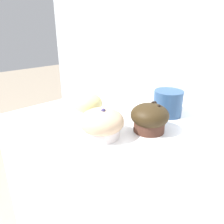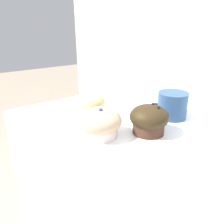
# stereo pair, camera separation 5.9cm
# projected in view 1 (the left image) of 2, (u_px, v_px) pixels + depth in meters

# --- Properties ---
(muffin_front_center) EXTENTS (0.10, 0.10, 0.08)m
(muffin_front_center) POSITION_uv_depth(u_px,v_px,m) (149.00, 118.00, 0.57)
(muffin_front_center) COLOR #46291E
(muffin_front_center) RESTS_ON display_counter
(muffin_back_left) EXTENTS (0.11, 0.11, 0.08)m
(muffin_back_left) POSITION_uv_depth(u_px,v_px,m) (102.00, 123.00, 0.54)
(muffin_back_left) COLOR silver
(muffin_back_left) RESTS_ON display_counter
(muffin_back_right) EXTENTS (0.09, 0.09, 0.07)m
(muffin_back_right) POSITION_uv_depth(u_px,v_px,m) (88.00, 105.00, 0.66)
(muffin_back_right) COLOR silver
(muffin_back_right) RESTS_ON display_counter
(coffee_cup) EXTENTS (0.09, 0.13, 0.08)m
(coffee_cup) POSITION_uv_depth(u_px,v_px,m) (168.00, 102.00, 0.67)
(coffee_cup) COLOR navy
(coffee_cup) RESTS_ON display_counter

